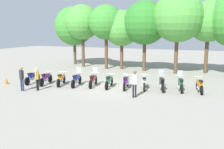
% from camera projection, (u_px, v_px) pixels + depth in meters
% --- Properties ---
extents(ground_plane, '(80.00, 80.00, 0.00)m').
position_uv_depth(ground_plane, '(109.00, 87.00, 18.05)').
color(ground_plane, gray).
extents(motorcycle_0, '(0.64, 2.18, 0.99)m').
position_uv_depth(motorcycle_0, '(33.00, 77.00, 19.39)').
color(motorcycle_0, black).
rests_on(motorcycle_0, ground_plane).
extents(motorcycle_1, '(0.72, 2.16, 0.99)m').
position_uv_depth(motorcycle_1, '(46.00, 78.00, 18.99)').
color(motorcycle_1, black).
rests_on(motorcycle_1, ground_plane).
extents(motorcycle_2, '(0.88, 2.11, 0.99)m').
position_uv_depth(motorcycle_2, '(61.00, 79.00, 18.74)').
color(motorcycle_2, black).
rests_on(motorcycle_2, ground_plane).
extents(motorcycle_3, '(0.69, 2.17, 1.37)m').
position_uv_depth(motorcycle_3, '(77.00, 79.00, 18.44)').
color(motorcycle_3, black).
rests_on(motorcycle_3, ground_plane).
extents(motorcycle_4, '(0.70, 2.16, 1.37)m').
position_uv_depth(motorcycle_4, '(93.00, 80.00, 18.28)').
color(motorcycle_4, black).
rests_on(motorcycle_4, ground_plane).
extents(motorcycle_5, '(0.63, 2.18, 0.99)m').
position_uv_depth(motorcycle_5, '(109.00, 81.00, 17.93)').
color(motorcycle_5, black).
rests_on(motorcycle_5, ground_plane).
extents(motorcycle_6, '(0.68, 2.17, 0.99)m').
position_uv_depth(motorcycle_6, '(126.00, 82.00, 17.60)').
color(motorcycle_6, black).
rests_on(motorcycle_6, ground_plane).
extents(motorcycle_7, '(0.80, 2.14, 0.99)m').
position_uv_depth(motorcycle_7, '(144.00, 82.00, 17.52)').
color(motorcycle_7, black).
rests_on(motorcycle_7, ground_plane).
extents(motorcycle_8, '(0.86, 2.12, 1.37)m').
position_uv_depth(motorcycle_8, '(162.00, 83.00, 17.16)').
color(motorcycle_8, black).
rests_on(motorcycle_8, ground_plane).
extents(motorcycle_9, '(0.74, 2.15, 1.37)m').
position_uv_depth(motorcycle_9, '(180.00, 84.00, 16.95)').
color(motorcycle_9, black).
rests_on(motorcycle_9, ground_plane).
extents(motorcycle_10, '(0.73, 2.16, 0.99)m').
position_uv_depth(motorcycle_10, '(199.00, 85.00, 16.58)').
color(motorcycle_10, black).
rests_on(motorcycle_10, ground_plane).
extents(person_0, '(0.40, 0.24, 1.75)m').
position_uv_depth(person_0, '(22.00, 77.00, 16.76)').
color(person_0, '#232D4C').
rests_on(person_0, ground_plane).
extents(person_1, '(0.26, 0.41, 1.66)m').
position_uv_depth(person_1, '(37.00, 77.00, 16.94)').
color(person_1, black).
rests_on(person_1, ground_plane).
extents(person_2, '(0.33, 0.35, 1.77)m').
position_uv_depth(person_2, '(135.00, 82.00, 15.08)').
color(person_2, black).
rests_on(person_2, ground_plane).
extents(tree_0, '(4.83, 4.83, 7.24)m').
position_uv_depth(tree_0, '(74.00, 26.00, 29.88)').
color(tree_0, brown).
rests_on(tree_0, ground_plane).
extents(tree_1, '(4.02, 4.02, 7.23)m').
position_uv_depth(tree_1, '(82.00, 22.00, 27.66)').
color(tree_1, brown).
rests_on(tree_1, ground_plane).
extents(tree_2, '(3.81, 3.81, 7.05)m').
position_uv_depth(tree_2, '(106.00, 23.00, 26.05)').
color(tree_2, brown).
rests_on(tree_2, ground_plane).
extents(tree_3, '(3.92, 3.92, 6.49)m').
position_uv_depth(tree_3, '(122.00, 28.00, 26.09)').
color(tree_3, brown).
rests_on(tree_3, ground_plane).
extents(tree_4, '(4.55, 4.55, 7.31)m').
position_uv_depth(tree_4, '(145.00, 23.00, 24.73)').
color(tree_4, brown).
rests_on(tree_4, ground_plane).
extents(tree_5, '(4.89, 4.89, 7.98)m').
position_uv_depth(tree_5, '(178.00, 17.00, 22.97)').
color(tree_5, brown).
rests_on(tree_5, ground_plane).
extents(tree_6, '(4.01, 4.01, 7.14)m').
position_uv_depth(tree_6, '(209.00, 22.00, 23.25)').
color(tree_6, brown).
rests_on(tree_6, ground_plane).
extents(traffic_cone, '(0.32, 0.32, 0.55)m').
position_uv_depth(traffic_cone, '(6.00, 81.00, 19.10)').
color(traffic_cone, orange).
rests_on(traffic_cone, ground_plane).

